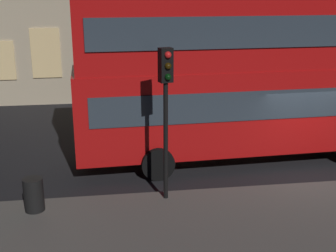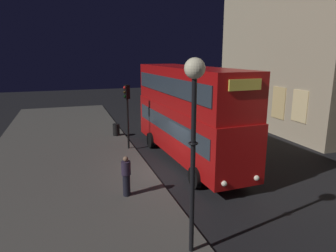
% 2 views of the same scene
% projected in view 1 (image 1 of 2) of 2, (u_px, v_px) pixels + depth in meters
% --- Properties ---
extents(ground_plane, '(80.00, 80.00, 0.00)m').
position_uv_depth(ground_plane, '(304.00, 174.00, 13.82)').
color(ground_plane, black).
extents(double_decker_bus, '(10.86, 3.08, 5.29)m').
position_uv_depth(double_decker_bus, '(242.00, 72.00, 14.21)').
color(double_decker_bus, '#B20F0F').
rests_on(double_decker_bus, ground).
extents(traffic_light_near_kerb, '(0.38, 0.39, 4.02)m').
position_uv_depth(traffic_light_near_kerb, '(166.00, 93.00, 11.11)').
color(traffic_light_near_kerb, black).
rests_on(traffic_light_near_kerb, sidewalk_slab).
extents(litter_bin, '(0.50, 0.50, 0.87)m').
position_uv_depth(litter_bin, '(34.00, 195.00, 11.19)').
color(litter_bin, black).
rests_on(litter_bin, sidewalk_slab).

